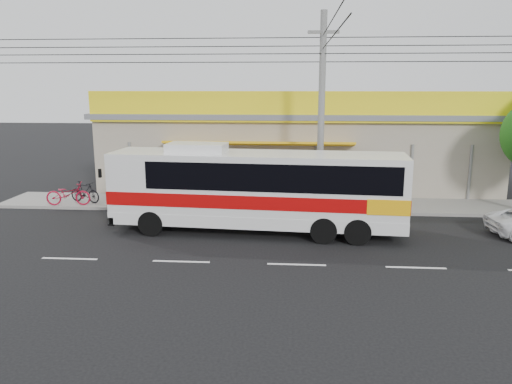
% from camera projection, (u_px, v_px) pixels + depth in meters
% --- Properties ---
extents(ground, '(120.00, 120.00, 0.00)m').
position_uv_depth(ground, '(296.00, 242.00, 19.46)').
color(ground, black).
rests_on(ground, ground).
extents(sidewalk, '(30.00, 3.20, 0.15)m').
position_uv_depth(sidewalk, '(296.00, 204.00, 25.30)').
color(sidewalk, gray).
rests_on(sidewalk, ground).
extents(lane_markings, '(50.00, 0.12, 0.01)m').
position_uv_depth(lane_markings, '(297.00, 265.00, 17.03)').
color(lane_markings, silver).
rests_on(lane_markings, ground).
extents(storefront_building, '(22.60, 9.20, 5.70)m').
position_uv_depth(storefront_building, '(296.00, 147.00, 30.23)').
color(storefront_building, gray).
rests_on(storefront_building, ground).
extents(coach_bus, '(12.09, 3.38, 3.68)m').
position_uv_depth(coach_bus, '(261.00, 186.00, 20.37)').
color(coach_bus, silver).
rests_on(coach_bus, ground).
extents(motorbike_red, '(2.23, 0.99, 1.14)m').
position_uv_depth(motorbike_red, '(68.00, 194.00, 24.71)').
color(motorbike_red, maroon).
rests_on(motorbike_red, sidewalk).
extents(motorbike_dark, '(1.89, 1.10, 1.09)m').
position_uv_depth(motorbike_dark, '(85.00, 192.00, 25.29)').
color(motorbike_dark, black).
rests_on(motorbike_dark, sidewalk).
extents(utility_pole, '(34.00, 14.00, 9.19)m').
position_uv_depth(utility_pole, '(323.00, 48.00, 21.89)').
color(utility_pole, slate).
rests_on(utility_pole, ground).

